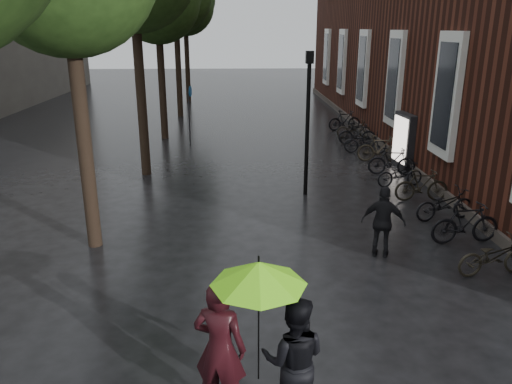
{
  "coord_description": "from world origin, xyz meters",
  "views": [
    {
      "loc": [
        -0.74,
        -3.94,
        4.89
      ],
      "look_at": [
        -0.29,
        7.21,
        1.2
      ],
      "focal_mm": 35.0,
      "sensor_mm": 36.0,
      "label": 1
    }
  ],
  "objects_px": {
    "parked_bicycles": "(390,160)",
    "ad_lightbox": "(404,141)",
    "pedestrian_walking": "(383,222)",
    "person_burgundy": "(220,349)",
    "person_black": "(294,360)",
    "lamp_post": "(308,110)"
  },
  "relations": [
    {
      "from": "person_burgundy",
      "to": "parked_bicycles",
      "type": "bearing_deg",
      "value": -99.36
    },
    {
      "from": "pedestrian_walking",
      "to": "ad_lightbox",
      "type": "relative_size",
      "value": 0.82
    },
    {
      "from": "pedestrian_walking",
      "to": "lamp_post",
      "type": "relative_size",
      "value": 0.38
    },
    {
      "from": "pedestrian_walking",
      "to": "parked_bicycles",
      "type": "xyz_separation_m",
      "value": [
        2.15,
        6.63,
        -0.35
      ]
    },
    {
      "from": "person_black",
      "to": "ad_lightbox",
      "type": "bearing_deg",
      "value": -103.53
    },
    {
      "from": "lamp_post",
      "to": "person_black",
      "type": "bearing_deg",
      "value": -98.71
    },
    {
      "from": "person_black",
      "to": "lamp_post",
      "type": "relative_size",
      "value": 0.41
    },
    {
      "from": "person_black",
      "to": "person_burgundy",
      "type": "bearing_deg",
      "value": 0.91
    },
    {
      "from": "person_black",
      "to": "pedestrian_walking",
      "type": "relative_size",
      "value": 1.08
    },
    {
      "from": "person_black",
      "to": "lamp_post",
      "type": "bearing_deg",
      "value": -88.47
    },
    {
      "from": "pedestrian_walking",
      "to": "ad_lightbox",
      "type": "xyz_separation_m",
      "value": [
        2.82,
        7.35,
        0.18
      ]
    },
    {
      "from": "person_burgundy",
      "to": "ad_lightbox",
      "type": "xyz_separation_m",
      "value": [
        6.28,
        11.97,
        0.03
      ]
    },
    {
      "from": "lamp_post",
      "to": "pedestrian_walking",
      "type": "bearing_deg",
      "value": -75.88
    },
    {
      "from": "person_black",
      "to": "pedestrian_walking",
      "type": "distance_m",
      "value": 5.4
    },
    {
      "from": "person_black",
      "to": "lamp_post",
      "type": "distance_m",
      "value": 9.46
    },
    {
      "from": "parked_bicycles",
      "to": "ad_lightbox",
      "type": "xyz_separation_m",
      "value": [
        0.67,
        0.72,
        0.53
      ]
    },
    {
      "from": "person_black",
      "to": "parked_bicycles",
      "type": "relative_size",
      "value": 0.11
    },
    {
      "from": "person_burgundy",
      "to": "person_black",
      "type": "xyz_separation_m",
      "value": [
        0.94,
        -0.15,
        -0.08
      ]
    },
    {
      "from": "parked_bicycles",
      "to": "lamp_post",
      "type": "bearing_deg",
      "value": -145.83
    },
    {
      "from": "lamp_post",
      "to": "ad_lightbox",
      "type": "bearing_deg",
      "value": 36.67
    },
    {
      "from": "parked_bicycles",
      "to": "ad_lightbox",
      "type": "height_order",
      "value": "ad_lightbox"
    },
    {
      "from": "person_black",
      "to": "pedestrian_walking",
      "type": "bearing_deg",
      "value": -107.55
    }
  ]
}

